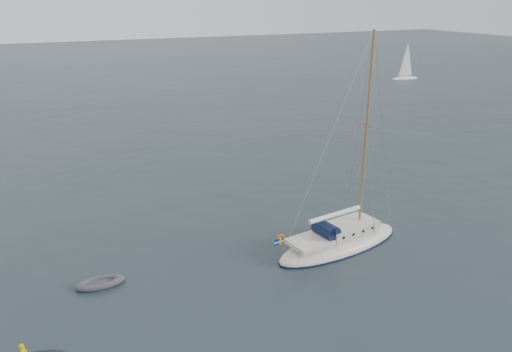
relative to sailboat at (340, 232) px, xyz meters
name	(u,v)px	position (x,y,z in m)	size (l,w,h in m)	color
ground	(284,238)	(-2.37, 2.38, -0.97)	(300.00, 300.00, 0.00)	black
sailboat	(340,232)	(0.00, 0.00, 0.00)	(8.97, 2.69, 12.77)	beige
dinghy	(100,283)	(-13.33, 1.63, -0.81)	(2.46, 1.11, 0.35)	#46464B
distant_yacht_b	(406,62)	(45.72, 47.42, 2.01)	(5.26, 2.81, 6.97)	white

